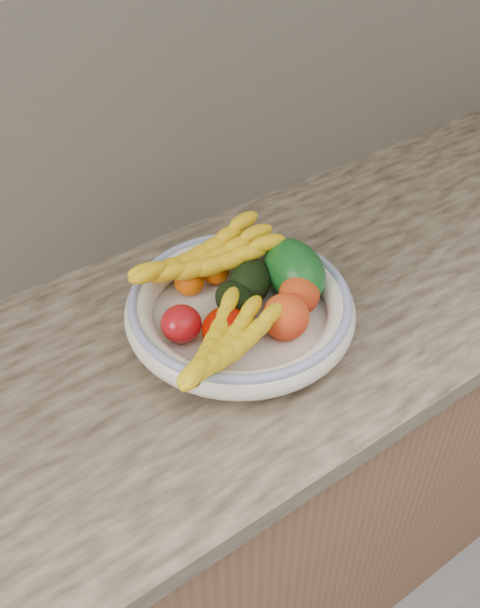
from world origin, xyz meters
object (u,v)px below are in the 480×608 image
object	(u,v)px
green_mango	(294,271)
banana_bunch_front	(224,347)
fruit_bowl	(240,309)
banana_bunch_back	(204,263)

from	to	relation	value
green_mango	banana_bunch_front	world-z (taller)	green_mango
fruit_bowl	green_mango	world-z (taller)	green_mango
banana_bunch_back	banana_bunch_front	size ratio (longest dim) A/B	1.15
fruit_bowl	green_mango	size ratio (longest dim) A/B	2.76
fruit_bowl	banana_bunch_front	bearing A→B (deg)	-136.84
green_mango	banana_bunch_front	bearing A→B (deg)	-149.88
fruit_bowl	green_mango	bearing A→B (deg)	0.77
banana_bunch_back	banana_bunch_front	distance (m)	0.20
green_mango	banana_bunch_front	distance (m)	0.23
fruit_bowl	green_mango	distance (m)	0.12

